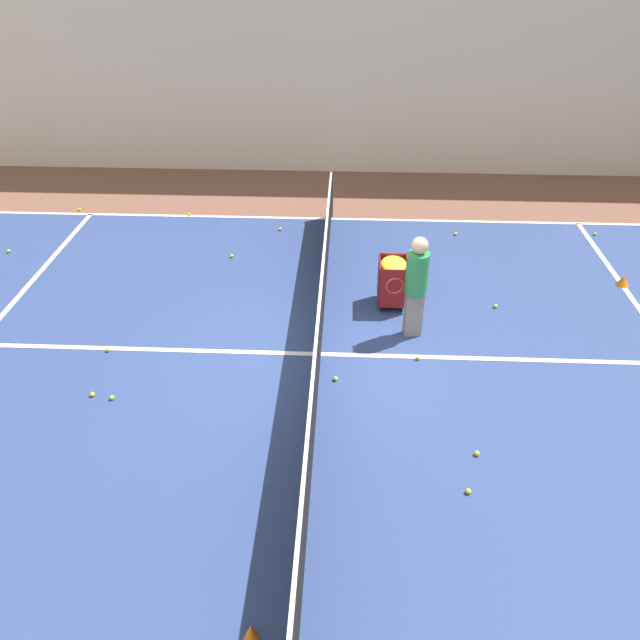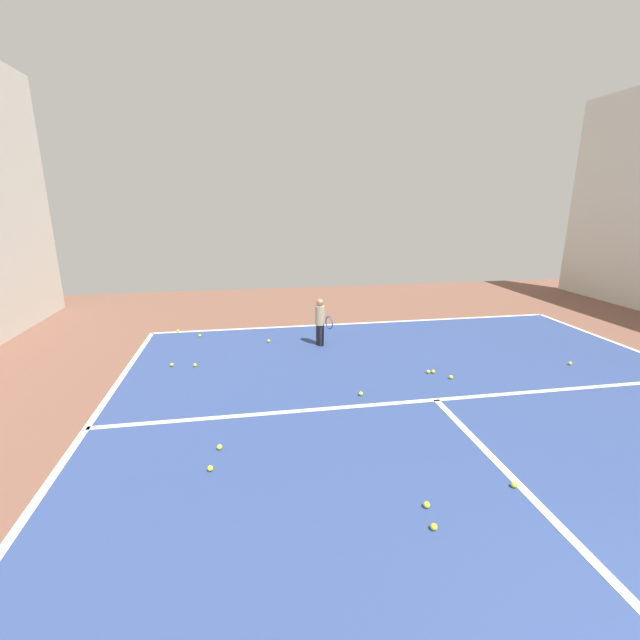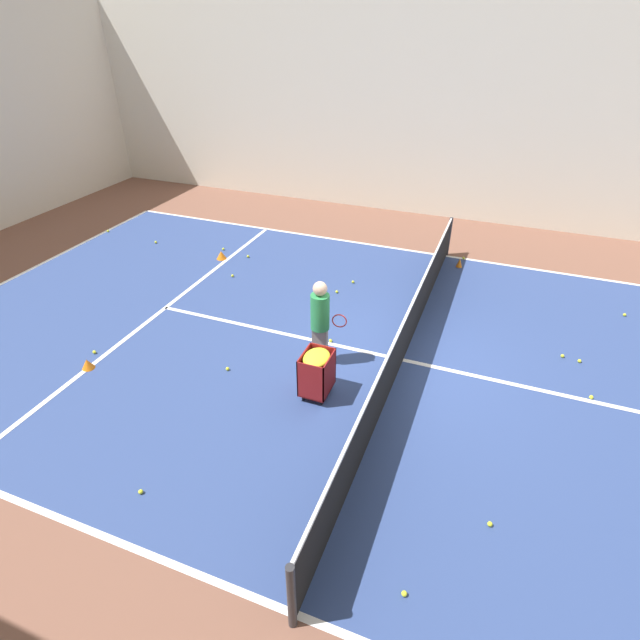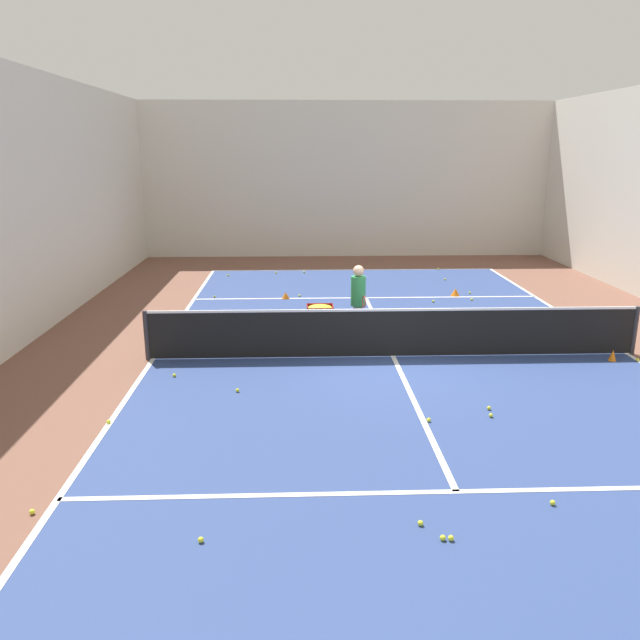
{
  "view_description": "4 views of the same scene",
  "coord_description": "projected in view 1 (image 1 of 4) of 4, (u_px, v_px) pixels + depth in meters",
  "views": [
    {
      "loc": [
        7.91,
        0.37,
        5.83
      ],
      "look_at": [
        0.0,
        0.0,
        0.65
      ],
      "focal_mm": 35.0,
      "sensor_mm": 36.0,
      "label": 1
    },
    {
      "loc": [
        2.9,
        0.27,
        3.05
      ],
      "look_at": [
        1.36,
        -8.54,
        0.58
      ],
      "focal_mm": 24.0,
      "sensor_mm": 36.0,
      "label": 2
    },
    {
      "loc": [
        -7.91,
        -1.34,
        5.83
      ],
      "look_at": [
        -0.64,
        1.48,
        0.96
      ],
      "focal_mm": 28.0,
      "sensor_mm": 36.0,
      "label": 3
    },
    {
      "loc": [
        -2.07,
        -12.8,
        4.37
      ],
      "look_at": [
        -1.56,
        1.19,
        0.52
      ],
      "focal_mm": 35.0,
      "sensor_mm": 36.0,
      "label": 4
    }
  ],
  "objects": [
    {
      "name": "tennis_ball_32",
      "position": [
        9.0,
        251.0,
        12.74
      ],
      "size": [
        0.07,
        0.07,
        0.07
      ],
      "primitive_type": "sphere",
      "color": "yellow",
      "rests_on": "ground"
    },
    {
      "name": "tennis_ball_21",
      "position": [
        280.0,
        229.0,
        13.63
      ],
      "size": [
        0.07,
        0.07,
        0.07
      ],
      "primitive_type": "sphere",
      "color": "yellow",
      "rests_on": "ground"
    },
    {
      "name": "ground_plane",
      "position": [
        320.0,
        354.0,
        9.82
      ],
      "size": [
        30.41,
        30.41,
        0.0
      ],
      "primitive_type": "plane",
      "color": "brown"
    },
    {
      "name": "tennis_ball_14",
      "position": [
        112.0,
        398.0,
        8.89
      ],
      "size": [
        0.07,
        0.07,
        0.07
      ],
      "primitive_type": "sphere",
      "color": "yellow",
      "rests_on": "ground"
    },
    {
      "name": "training_cone_2",
      "position": [
        623.0,
        281.0,
        11.58
      ],
      "size": [
        0.24,
        0.24,
        0.2
      ],
      "primitive_type": "cone",
      "color": "orange",
      "rests_on": "ground"
    },
    {
      "name": "tennis_ball_16",
      "position": [
        232.0,
        256.0,
        12.56
      ],
      "size": [
        0.07,
        0.07,
        0.07
      ],
      "primitive_type": "sphere",
      "color": "yellow",
      "rests_on": "ground"
    },
    {
      "name": "tennis_ball_5",
      "position": [
        92.0,
        394.0,
        8.95
      ],
      "size": [
        0.07,
        0.07,
        0.07
      ],
      "primitive_type": "sphere",
      "color": "yellow",
      "rests_on": "ground"
    },
    {
      "name": "hall_enclosure_left",
      "position": [
        336.0,
        46.0,
        15.12
      ],
      "size": [
        0.15,
        26.71,
        6.23
      ],
      "color": "silver",
      "rests_on": "ground"
    },
    {
      "name": "tennis_ball_7",
      "position": [
        335.0,
        379.0,
        9.25
      ],
      "size": [
        0.07,
        0.07,
        0.07
      ],
      "primitive_type": "sphere",
      "color": "yellow",
      "rests_on": "ground"
    },
    {
      "name": "tennis_ball_23",
      "position": [
        108.0,
        350.0,
        9.86
      ],
      "size": [
        0.07,
        0.07,
        0.07
      ],
      "primitive_type": "sphere",
      "color": "yellow",
      "rests_on": "ground"
    },
    {
      "name": "tennis_ball_4",
      "position": [
        595.0,
        234.0,
        13.42
      ],
      "size": [
        0.07,
        0.07,
        0.07
      ],
      "primitive_type": "sphere",
      "color": "yellow",
      "rests_on": "ground"
    },
    {
      "name": "tennis_ball_35",
      "position": [
        477.0,
        453.0,
        7.97
      ],
      "size": [
        0.07,
        0.07,
        0.07
      ],
      "primitive_type": "sphere",
      "color": "yellow",
      "rests_on": "ground"
    },
    {
      "name": "line_centre_service",
      "position": [
        320.0,
        354.0,
        9.82
      ],
      "size": [
        0.1,
        11.1,
        0.0
      ],
      "primitive_type": "cube",
      "color": "white",
      "rests_on": "ground"
    },
    {
      "name": "court_playing_area",
      "position": [
        320.0,
        354.0,
        9.82
      ],
      "size": [
        10.39,
        20.18,
        0.0
      ],
      "color": "navy",
      "rests_on": "ground"
    },
    {
      "name": "training_cone_1",
      "position": [
        251.0,
        633.0,
        5.9
      ],
      "size": [
        0.16,
        0.16,
        0.24
      ],
      "primitive_type": "cone",
      "color": "orange",
      "rests_on": "ground"
    },
    {
      "name": "tennis_ball_22",
      "position": [
        468.0,
        491.0,
        7.45
      ],
      "size": [
        0.07,
        0.07,
        0.07
      ],
      "primitive_type": "sphere",
      "color": "yellow",
      "rests_on": "ground"
    },
    {
      "name": "tennis_ball_12",
      "position": [
        496.0,
        306.0,
        10.96
      ],
      "size": [
        0.07,
        0.07,
        0.07
      ],
      "primitive_type": "sphere",
      "color": "yellow",
      "rests_on": "ground"
    },
    {
      "name": "tennis_ball_24",
      "position": [
        418.0,
        358.0,
        9.68
      ],
      "size": [
        0.07,
        0.07,
        0.07
      ],
      "primitive_type": "sphere",
      "color": "yellow",
      "rests_on": "ground"
    },
    {
      "name": "tennis_ball_19",
      "position": [
        79.0,
        209.0,
        14.53
      ],
      "size": [
        0.07,
        0.07,
        0.07
      ],
      "primitive_type": "sphere",
      "color": "yellow",
      "rests_on": "ground"
    },
    {
      "name": "tennis_net",
      "position": [
        320.0,
        325.0,
        9.52
      ],
      "size": [
        10.69,
        0.1,
        1.08
      ],
      "color": "#2D2D33",
      "rests_on": "ground"
    },
    {
      "name": "line_sideline_left",
      "position": [
        331.0,
        219.0,
        14.16
      ],
      "size": [
        0.1,
        20.18,
        0.0
      ],
      "primitive_type": "cube",
      "color": "white",
      "rests_on": "ground"
    },
    {
      "name": "tennis_ball_29",
      "position": [
        189.0,
        215.0,
        14.28
      ],
      "size": [
        0.07,
        0.07,
        0.07
      ],
      "primitive_type": "sphere",
      "color": "yellow",
      "rests_on": "ground"
    },
    {
      "name": "ball_cart",
      "position": [
        393.0,
        274.0,
        10.74
      ],
      "size": [
        0.62,
        0.49,
        0.88
      ],
      "color": "maroon",
      "rests_on": "ground"
    },
    {
      "name": "coach_at_net",
      "position": [
        416.0,
        281.0,
        9.75
      ],
      "size": [
        0.4,
        0.69,
        1.75
      ],
      "rotation": [
        0.0,
        0.0,
        -1.42
      ],
      "color": "gray",
      "rests_on": "ground"
    },
    {
      "name": "tennis_ball_30",
      "position": [
        456.0,
        234.0,
        13.42
      ],
      "size": [
        0.07,
        0.07,
        0.07
      ],
      "primitive_type": "sphere",
      "color": "yellow",
      "rests_on": "ground"
    }
  ]
}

